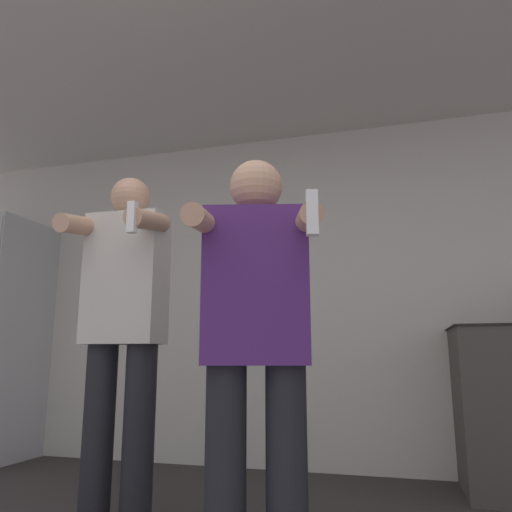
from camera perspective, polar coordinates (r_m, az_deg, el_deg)
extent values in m
cube|color=silver|center=(3.84, 5.39, -4.29)|extent=(7.00, 0.06, 2.55)
cube|color=silver|center=(3.02, -0.50, 24.61)|extent=(7.00, 3.27, 0.05)
cylinder|color=black|center=(1.90, -3.52, -24.04)|extent=(0.15, 0.15, 0.77)
cylinder|color=black|center=(1.89, 3.54, -24.09)|extent=(0.15, 0.15, 0.77)
cube|color=#4C236B|center=(1.86, 0.00, -3.48)|extent=(0.42, 0.29, 0.58)
sphere|color=tan|center=(1.96, 0.00, 7.93)|extent=(0.21, 0.21, 0.21)
cylinder|color=tan|center=(1.74, -6.30, 4.09)|extent=(0.17, 0.40, 0.14)
cylinder|color=tan|center=(1.72, 5.92, 4.21)|extent=(0.17, 0.40, 0.14)
cube|color=white|center=(1.53, 6.42, 4.92)|extent=(0.04, 0.04, 0.14)
cylinder|color=black|center=(2.60, -17.61, -19.12)|extent=(0.15, 0.15, 0.86)
cylinder|color=black|center=(2.50, -13.29, -19.66)|extent=(0.15, 0.15, 0.86)
cube|color=beige|center=(2.55, -14.59, -2.50)|extent=(0.38, 0.21, 0.64)
sphere|color=tan|center=(2.65, -14.13, 6.53)|extent=(0.20, 0.20, 0.20)
cylinder|color=tan|center=(2.57, -19.47, 3.33)|extent=(0.10, 0.32, 0.14)
cylinder|color=tan|center=(2.39, -12.24, 4.00)|extent=(0.10, 0.32, 0.14)
cube|color=white|center=(2.25, -13.97, 4.32)|extent=(0.04, 0.04, 0.14)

